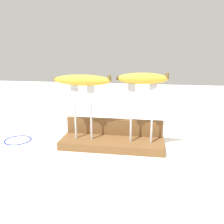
# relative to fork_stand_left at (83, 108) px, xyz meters

# --- Properties ---
(ground_plane) EXTENTS (3.00, 3.00, 0.00)m
(ground_plane) POSITION_rel_fork_stand_left_xyz_m (0.10, 0.01, -0.14)
(ground_plane) COLOR white
(wooden_board) EXTENTS (0.36, 0.12, 0.03)m
(wooden_board) POSITION_rel_fork_stand_left_xyz_m (0.10, 0.01, -0.13)
(wooden_board) COLOR brown
(wooden_board) RESTS_ON ground
(board_backstop) EXTENTS (0.35, 0.02, 0.06)m
(board_backstop) POSITION_rel_fork_stand_left_xyz_m (0.10, 0.06, -0.08)
(board_backstop) COLOR brown
(board_backstop) RESTS_ON wooden_board
(fork_stand_left) EXTENTS (0.08, 0.01, 0.19)m
(fork_stand_left) POSITION_rel_fork_stand_left_xyz_m (0.00, 0.00, 0.00)
(fork_stand_left) COLOR #B2B2B7
(fork_stand_left) RESTS_ON wooden_board
(fork_stand_right) EXTENTS (0.10, 0.01, 0.20)m
(fork_stand_right) POSITION_rel_fork_stand_left_xyz_m (0.20, 0.00, 0.01)
(fork_stand_right) COLOR #B2B2B7
(fork_stand_right) RESTS_ON wooden_board
(banana_raised_left) EXTENTS (0.20, 0.04, 0.04)m
(banana_raised_left) POSITION_rel_fork_stand_left_xyz_m (-0.00, 0.00, 0.09)
(banana_raised_left) COLOR gold
(banana_raised_left) RESTS_ON fork_stand_left
(banana_raised_right) EXTENTS (0.17, 0.05, 0.04)m
(banana_raised_right) POSITION_rel_fork_stand_left_xyz_m (0.20, -0.00, 0.10)
(banana_raised_right) COLOR gold
(banana_raised_right) RESTS_ON fork_stand_right
(fork_fallen_near) EXTENTS (0.16, 0.09, 0.01)m
(fork_fallen_near) POSITION_rel_fork_stand_left_xyz_m (0.39, 0.33, -0.14)
(fork_fallen_near) COLOR #B2B2B7
(fork_fallen_near) RESTS_ON ground
(wire_coil) EXTENTS (0.10, 0.10, 0.01)m
(wire_coil) POSITION_rel_fork_stand_left_xyz_m (-0.26, 0.01, -0.14)
(wire_coil) COLOR #1E2DA5
(wire_coil) RESTS_ON ground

